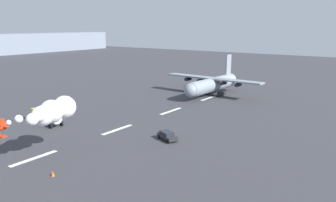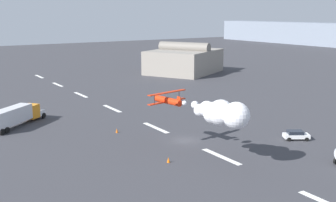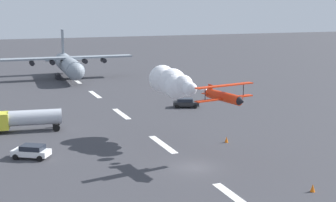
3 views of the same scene
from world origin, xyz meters
The scene contains 13 objects.
ground_plane centered at (0.00, 0.00, 0.00)m, with size 440.00×440.00×0.00m, color #38383D.
runway_stripe_0 centered at (-81.70, 0.00, 0.01)m, with size 8.00×0.90×0.01m, color white.
runway_stripe_1 centered at (-63.55, 0.00, 0.01)m, with size 8.00×0.90×0.01m, color white.
runway_stripe_2 centered at (-45.39, 0.00, 0.01)m, with size 8.00×0.90×0.01m, color white.
runway_stripe_3 centered at (-27.23, 0.00, 0.01)m, with size 8.00×0.90×0.01m, color white.
runway_stripe_4 centered at (-9.08, 0.00, 0.01)m, with size 8.00×0.90×0.01m, color white.
runway_stripe_5 centered at (9.08, 0.00, 0.01)m, with size 8.00×0.90×0.01m, color white.
stunt_biplane_red centered at (10.84, -2.22, 7.26)m, with size 18.39×7.36×3.77m.
semi_truck_orange centered at (-23.83, -20.81, 2.11)m, with size 10.49×11.97×3.70m.
airport_staff_sedan centered at (9.50, 15.55, 0.81)m, with size 3.73×4.44×1.52m.
hangar_building centered at (-62.95, 44.42, 4.22)m, with size 28.42×30.56×10.55m.
traffic_cone_near centered at (-10.14, -7.25, 0.38)m, with size 0.44×0.44×0.75m, color orange.
traffic_cone_far centered at (6.89, -7.70, 0.38)m, with size 0.44×0.44×0.75m, color orange.
Camera 2 is at (52.08, -37.29, 20.40)m, focal length 43.95 mm.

